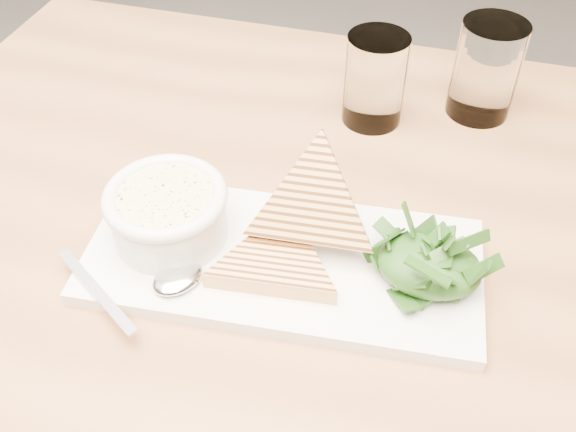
% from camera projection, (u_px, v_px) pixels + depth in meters
% --- Properties ---
extents(table_top, '(1.32, 0.89, 0.04)m').
position_uv_depth(table_top, '(430.00, 295.00, 0.63)').
color(table_top, '#95623B').
rests_on(table_top, ground).
extents(table_leg_bl, '(0.06, 0.06, 0.69)m').
position_uv_depth(table_leg_bl, '(113.00, 197.00, 1.26)').
color(table_leg_bl, '#95623B').
rests_on(table_leg_bl, ground).
extents(platter, '(0.39, 0.20, 0.02)m').
position_uv_depth(platter, '(283.00, 261.00, 0.62)').
color(platter, white).
rests_on(platter, table_top).
extents(soup_bowl, '(0.11, 0.11, 0.04)m').
position_uv_depth(soup_bowl, '(169.00, 218.00, 0.62)').
color(soup_bowl, white).
rests_on(soup_bowl, platter).
extents(soup, '(0.09, 0.09, 0.01)m').
position_uv_depth(soup, '(165.00, 198.00, 0.60)').
color(soup, beige).
rests_on(soup, soup_bowl).
extents(bowl_rim, '(0.12, 0.12, 0.01)m').
position_uv_depth(bowl_rim, '(165.00, 196.00, 0.60)').
color(bowl_rim, white).
rests_on(bowl_rim, soup_bowl).
extents(sandwich_flat, '(0.16, 0.16, 0.02)m').
position_uv_depth(sandwich_flat, '(276.00, 261.00, 0.60)').
color(sandwich_flat, tan).
rests_on(sandwich_flat, platter).
extents(sandwich_lean, '(0.15, 0.16, 0.16)m').
position_uv_depth(sandwich_lean, '(313.00, 205.00, 0.60)').
color(sandwich_lean, tan).
rests_on(sandwich_lean, sandwich_flat).
extents(salad_base, '(0.10, 0.08, 0.04)m').
position_uv_depth(salad_base, '(429.00, 266.00, 0.58)').
color(salad_base, '#163913').
rests_on(salad_base, platter).
extents(arugula_pile, '(0.11, 0.10, 0.05)m').
position_uv_depth(arugula_pile, '(431.00, 259.00, 0.58)').
color(arugula_pile, '#264E15').
rests_on(arugula_pile, platter).
extents(spoon_bowl, '(0.06, 0.06, 0.01)m').
position_uv_depth(spoon_bowl, '(178.00, 278.00, 0.59)').
color(spoon_bowl, silver).
rests_on(spoon_bowl, platter).
extents(spoon_handle, '(0.11, 0.08, 0.00)m').
position_uv_depth(spoon_handle, '(96.00, 291.00, 0.58)').
color(spoon_handle, silver).
rests_on(spoon_handle, platter).
extents(glass_near, '(0.07, 0.07, 0.11)m').
position_uv_depth(glass_near, '(375.00, 80.00, 0.76)').
color(glass_near, white).
rests_on(glass_near, table_top).
extents(glass_far, '(0.08, 0.08, 0.12)m').
position_uv_depth(glass_far, '(486.00, 70.00, 0.77)').
color(glass_far, white).
rests_on(glass_far, table_top).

